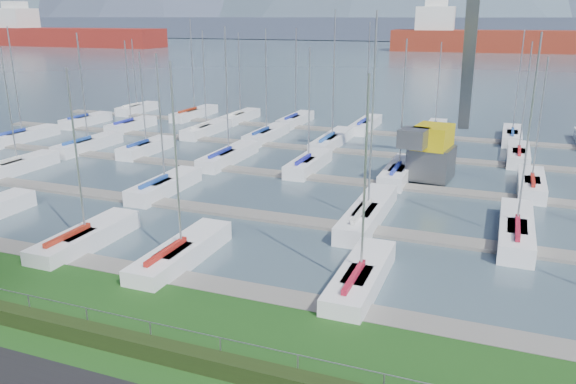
% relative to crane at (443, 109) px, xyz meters
% --- Properties ---
extents(water, '(800.00, 540.00, 0.20)m').
position_rel_crane_xyz_m(water, '(-6.18, 229.99, -5.73)').
color(water, '#435662').
extents(hedge, '(80.00, 0.70, 0.70)m').
position_rel_crane_xyz_m(hedge, '(-6.18, -30.41, -4.98)').
color(hedge, black).
rests_on(hedge, grass).
extents(fence, '(80.00, 0.04, 0.04)m').
position_rel_crane_xyz_m(fence, '(-6.18, -30.01, -4.13)').
color(fence, gray).
rests_on(fence, grass).
extents(foothill, '(900.00, 80.00, 12.00)m').
position_rel_crane_xyz_m(foothill, '(-6.18, 299.99, 0.67)').
color(foothill, '#40485D').
rests_on(foothill, water).
extents(docks, '(90.00, 41.60, 0.25)m').
position_rel_crane_xyz_m(docks, '(-6.18, -4.01, -5.55)').
color(docks, slate).
rests_on(docks, water).
extents(crane, '(4.86, 13.35, 22.35)m').
position_rel_crane_xyz_m(crane, '(0.00, 0.00, 0.00)').
color(crane, '#515358').
rests_on(crane, water).
extents(cargo_ship_west, '(87.79, 18.11, 21.50)m').
position_rel_crane_xyz_m(cargo_ship_west, '(-182.98, 160.91, -1.67)').
color(cargo_ship_west, maroon).
rests_on(cargo_ship_west, water).
extents(cargo_ship_mid, '(104.94, 24.32, 21.50)m').
position_rel_crane_xyz_m(cargo_ship_mid, '(8.23, 185.57, -1.83)').
color(cargo_ship_mid, maroon).
rests_on(cargo_ship_mid, water).
extents(sailboat_fleet, '(75.08, 49.75, 13.53)m').
position_rel_crane_xyz_m(sailboat_fleet, '(-9.64, -1.22, 0.07)').
color(sailboat_fleet, '#1B4394').
rests_on(sailboat_fleet, water).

